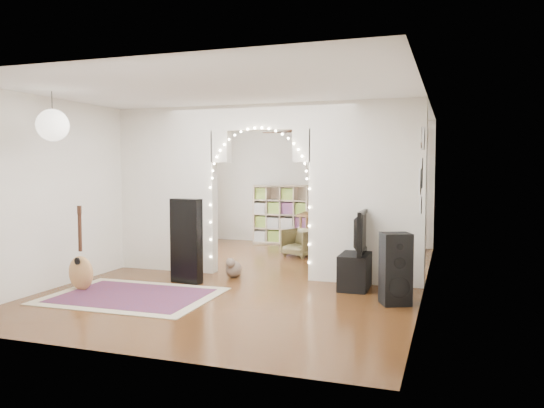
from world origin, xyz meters
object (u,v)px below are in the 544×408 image
(dining_table, at_px, (328,217))
(bookcase, at_px, (282,214))
(dining_chair_left, at_px, (301,243))
(dining_chair_right, at_px, (332,241))
(floor_speaker, at_px, (396,269))
(acoustic_guitar, at_px, (81,259))
(media_console, at_px, (357,269))

(dining_table, bearing_deg, bookcase, 153.05)
(bookcase, xyz_separation_m, dining_chair_left, (0.88, -1.55, -0.39))
(dining_chair_left, relative_size, dining_chair_right, 1.10)
(floor_speaker, height_order, dining_chair_left, floor_speaker)
(floor_speaker, distance_m, dining_table, 4.46)
(acoustic_guitar, height_order, dining_chair_left, acoustic_guitar)
(dining_table, bearing_deg, acoustic_guitar, -120.48)
(dining_chair_right, bearing_deg, media_console, -61.37)
(dining_table, relative_size, dining_chair_left, 2.11)
(floor_speaker, relative_size, dining_chair_left, 1.54)
(acoustic_guitar, xyz_separation_m, media_console, (3.62, 1.50, -0.19))
(dining_chair_left, distance_m, dining_chair_right, 0.75)
(floor_speaker, distance_m, media_console, 1.09)
(media_console, distance_m, dining_chair_left, 2.65)
(floor_speaker, bearing_deg, dining_chair_right, 90.07)
(dining_chair_left, xyz_separation_m, dining_chair_right, (0.48, 0.57, -0.02))
(floor_speaker, relative_size, media_console, 0.90)
(dining_chair_left, bearing_deg, dining_chair_right, 73.32)
(dining_chair_left, bearing_deg, floor_speaker, -32.22)
(media_console, distance_m, dining_table, 3.44)
(floor_speaker, bearing_deg, dining_table, 89.79)
(media_console, relative_size, dining_chair_right, 1.88)
(media_console, bearing_deg, acoustic_guitar, -158.11)
(acoustic_guitar, bearing_deg, bookcase, 89.73)
(media_console, height_order, dining_table, dining_table)
(media_console, bearing_deg, dining_chair_left, 122.95)
(floor_speaker, bearing_deg, bookcase, 99.01)
(floor_speaker, relative_size, dining_chair_right, 1.70)
(floor_speaker, height_order, dining_chair_right, floor_speaker)
(floor_speaker, xyz_separation_m, media_console, (-0.64, 0.87, -0.20))
(bookcase, bearing_deg, dining_chair_left, -81.08)
(bookcase, bearing_deg, floor_speaker, -77.93)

